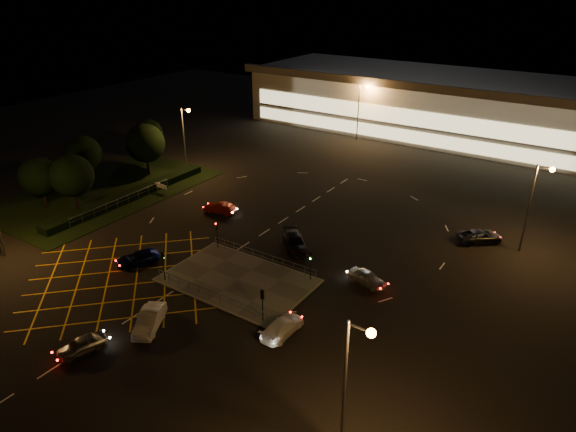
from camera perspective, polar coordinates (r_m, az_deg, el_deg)
The scene contains 26 objects.
ground at distance 53.96m, azimuth -5.92°, elevation -5.58°, with size 180.00×180.00×0.00m, color black.
pedestrian_island at distance 51.52m, azimuth -5.59°, elevation -7.10°, with size 14.00×9.00×0.12m, color #4C4944.
grass_verge at distance 76.42m, azimuth -19.56°, elevation 2.62°, with size 18.00×30.00×0.08m, color black.
hedge at distance 72.52m, azimuth -17.17°, elevation 2.16°, with size 2.00×26.00×1.00m, color black.
supermarket at distance 104.25m, azimuth 16.34°, elevation 11.90°, with size 72.00×26.50×10.50m.
streetlight_se at distance 31.41m, azimuth 7.16°, elevation -16.77°, with size 1.78×0.56×10.03m.
streetlight_nw at distance 78.52m, azimuth -11.33°, elevation 9.24°, with size 1.78×0.56×10.03m.
streetlight_ne at distance 59.45m, azimuth 25.82°, elevation 1.96°, with size 1.78×0.56×10.03m.
streetlight_far_left at distance 94.66m, azimuth 8.09°, elevation 12.16°, with size 1.78×0.56×10.03m.
signal_sw at distance 51.53m, azimuth -13.73°, elevation -4.77°, with size 0.28×0.30×3.15m.
signal_se at distance 44.51m, azimuth -2.86°, elevation -9.18°, with size 0.28×0.30×3.15m.
signal_nw at distance 56.47m, azimuth -7.92°, elevation -1.48°, with size 0.28×0.30×3.15m.
signal_ne at distance 50.14m, azimuth 2.55°, elevation -4.89°, with size 0.28×0.30×3.15m.
tree_a at distance 72.54m, azimuth -25.93°, elevation 3.97°, with size 5.04×5.04×6.86m.
tree_b at distance 78.04m, azimuth -21.87°, elevation 6.33°, with size 5.40×5.40×7.35m.
tree_c at distance 79.50m, azimuth -15.56°, elevation 7.79°, with size 5.76×5.76×7.84m.
tree_d at distance 87.89m, azimuth -15.23°, elevation 8.81°, with size 4.68×4.68×6.37m.
tree_e at distance 70.14m, azimuth -22.89°, elevation 4.14°, with size 5.40×5.40×7.35m.
car_near_silver at distance 45.43m, azimuth -21.97°, elevation -13.14°, with size 1.56×3.88×1.32m, color #A5A7AC.
car_queue_white at distance 46.24m, azimuth -15.14°, elevation -11.10°, with size 1.65×4.72×1.55m, color silver.
car_left_blue at distance 56.19m, azimuth -16.37°, elevation -4.50°, with size 2.05×4.44×1.24m, color #0B1343.
car_far_dkgrey at distance 56.70m, azimuth 0.76°, elevation -2.93°, with size 2.14×5.25×1.52m, color black.
car_right_silver at distance 51.10m, azimuth 8.78°, elevation -6.77°, with size 1.61×3.99×1.36m, color #BABBC2.
car_circ_red at distance 65.77m, azimuth -7.56°, elevation 0.91°, with size 1.46×4.17×1.38m, color maroon.
car_east_grey at distance 62.05m, azimuth 20.57°, elevation -2.12°, with size 2.31×5.01×1.39m, color black.
car_approach_white at distance 44.11m, azimuth -0.65°, elevation -12.21°, with size 1.90×4.68×1.36m, color silver.
Camera 1 is at (30.12, -35.37, 27.45)m, focal length 32.00 mm.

